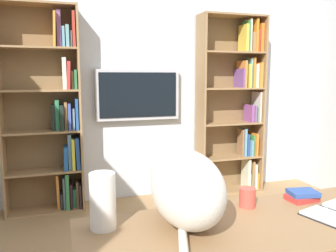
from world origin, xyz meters
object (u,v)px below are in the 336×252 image
(bookshelf_left, at_px, (237,103))
(desk_book_stack, at_px, (302,196))
(bookshelf_right, at_px, (52,115))
(wall_mounted_tv, at_px, (138,95))
(paper_towel_roll, at_px, (103,201))
(coffee_mug, at_px, (247,197))
(cat, at_px, (184,183))
(desk, at_px, (258,250))

(bookshelf_left, bearing_deg, desk_book_stack, 69.27)
(bookshelf_left, bearing_deg, bookshelf_right, 0.00)
(desk_book_stack, bearing_deg, bookshelf_right, -60.64)
(bookshelf_left, relative_size, wall_mounted_tv, 2.23)
(paper_towel_roll, distance_m, coffee_mug, 0.72)
(bookshelf_left, xyz_separation_m, cat, (1.54, 2.33, -0.15))
(bookshelf_left, relative_size, paper_towel_roll, 8.69)
(wall_mounted_tv, bearing_deg, cat, 82.09)
(paper_towel_roll, bearing_deg, wall_mounted_tv, -106.10)
(cat, bearing_deg, paper_towel_roll, -7.12)
(wall_mounted_tv, distance_m, desk, 2.61)
(desk, bearing_deg, wall_mounted_tv, -90.80)
(bookshelf_right, distance_m, paper_towel_roll, 2.31)
(desk, bearing_deg, cat, -23.67)
(coffee_mug, relative_size, desk_book_stack, 0.59)
(wall_mounted_tv, relative_size, desk, 0.60)
(bookshelf_right, relative_size, desk_book_stack, 13.03)
(wall_mounted_tv, xyz_separation_m, paper_towel_roll, (0.69, 2.38, -0.32))
(bookshelf_right, bearing_deg, paper_towel_roll, 96.04)
(desk, bearing_deg, paper_towel_roll, -15.10)
(bookshelf_left, relative_size, bookshelf_right, 1.00)
(bookshelf_left, bearing_deg, cat, 56.55)
(bookshelf_left, distance_m, cat, 2.80)
(bookshelf_right, xyz_separation_m, coffee_mug, (-0.95, 2.26, -0.20))
(wall_mounted_tv, relative_size, coffee_mug, 9.86)
(bookshelf_left, distance_m, desk_book_stack, 2.44)
(bookshelf_left, height_order, desk, bookshelf_left)
(wall_mounted_tv, height_order, paper_towel_roll, wall_mounted_tv)
(desk, xyz_separation_m, paper_towel_roll, (0.65, -0.18, 0.24))
(coffee_mug, bearing_deg, wall_mounted_tv, -89.34)
(cat, distance_m, coffee_mug, 0.39)
(cat, xyz_separation_m, desk_book_stack, (-0.68, -0.07, -0.15))
(paper_towel_roll, height_order, desk_book_stack, paper_towel_roll)
(coffee_mug, bearing_deg, paper_towel_roll, 2.53)
(wall_mounted_tv, distance_m, desk_book_stack, 2.41)
(desk, xyz_separation_m, cat, (0.30, -0.13, 0.30))
(desk, distance_m, coffee_mug, 0.27)
(wall_mounted_tv, xyz_separation_m, desk_book_stack, (-0.35, 2.35, -0.41))
(bookshelf_right, height_order, coffee_mug, bookshelf_right)
(desk, bearing_deg, coffee_mug, -106.81)
(bookshelf_left, bearing_deg, wall_mounted_tv, -3.99)
(bookshelf_right, xyz_separation_m, cat, (-0.59, 2.33, -0.07))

